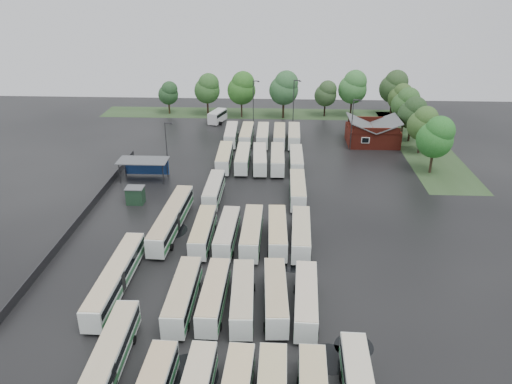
{
  "coord_description": "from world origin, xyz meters",
  "views": [
    {
      "loc": [
        5.23,
        -54.63,
        32.36
      ],
      "look_at": [
        2.0,
        12.0,
        2.5
      ],
      "focal_mm": 35.0,
      "sensor_mm": 36.0,
      "label": 1
    }
  ],
  "objects": [
    {
      "name": "bus_r2c1",
      "position": [
        -1.18,
        1.2,
        1.61
      ],
      "size": [
        2.58,
        10.57,
        2.92
      ],
      "rotation": [
        0.0,
        0.0,
        -0.03
      ],
      "color": "silver",
      "rests_on": "ground"
    },
    {
      "name": "tree_north_5",
      "position": [
        22.43,
        63.26,
        7.15
      ],
      "size": [
        6.71,
        6.71,
        11.12
      ],
      "color": "black",
      "rests_on": "ground"
    },
    {
      "name": "grass_strip_east",
      "position": [
        34.0,
        42.8,
        0.01
      ],
      "size": [
        10.0,
        50.0,
        0.01
      ],
      "primitive_type": "cube",
      "color": "#2A4321",
      "rests_on": "ground"
    },
    {
      "name": "wash_shed",
      "position": [
        -17.2,
        22.02,
        2.99
      ],
      "size": [
        8.2,
        4.2,
        3.58
      ],
      "color": "#2D2D30",
      "rests_on": "ground"
    },
    {
      "name": "tree_north_0",
      "position": [
        -21.61,
        63.66,
        5.12
      ],
      "size": [
        4.82,
        4.81,
        7.97
      ],
      "color": "#3C2B17",
      "rests_on": "ground"
    },
    {
      "name": "lamp_post_nw",
      "position": [
        -13.58,
        24.31,
        5.38
      ],
      "size": [
        1.43,
        0.28,
        9.26
      ],
      "color": "#2D2D30",
      "rests_on": "ground"
    },
    {
      "name": "bus_r1c1",
      "position": [
        -1.18,
        -12.34,
        1.63
      ],
      "size": [
        2.46,
        10.66,
        2.96
      ],
      "rotation": [
        0.0,
        0.0,
        -0.02
      ],
      "color": "silver",
      "rests_on": "ground"
    },
    {
      "name": "puddle_0",
      "position": [
        -2.36,
        -21.89,
        0.0
      ],
      "size": [
        5.52,
        5.52,
        0.01
      ],
      "primitive_type": "cylinder",
      "color": "black",
      "rests_on": "ground"
    },
    {
      "name": "bus_r2c3",
      "position": [
        5.25,
        1.48,
        1.67
      ],
      "size": [
        2.58,
        10.94,
        3.03
      ],
      "rotation": [
        0.0,
        0.0,
        0.02
      ],
      "color": "silver",
      "rests_on": "ground"
    },
    {
      "name": "puddle_2",
      "position": [
        -9.55,
        4.23,
        0.0
      ],
      "size": [
        5.24,
        5.24,
        0.01
      ],
      "primitive_type": "cylinder",
      "color": "black",
      "rests_on": "ground"
    },
    {
      "name": "minibus",
      "position": [
        -9.05,
        56.54,
        1.5
      ],
      "size": [
        3.93,
        6.6,
        2.71
      ],
      "rotation": [
        0.0,
        0.0,
        -0.29
      ],
      "color": "silver",
      "rests_on": "ground"
    },
    {
      "name": "tree_east_4",
      "position": [
        32.86,
        59.88,
        5.68
      ],
      "size": [
        5.38,
        5.34,
        8.85
      ],
      "color": "black",
      "rests_on": "ground"
    },
    {
      "name": "puddle_1",
      "position": [
        10.21,
        -19.2,
        0.0
      ],
      "size": [
        4.06,
        4.06,
        0.01
      ],
      "primitive_type": "cylinder",
      "color": "black",
      "rests_on": "ground"
    },
    {
      "name": "bus_r1c0",
      "position": [
        -4.37,
        -12.47,
        1.68
      ],
      "size": [
        2.4,
        10.96,
        3.05
      ],
      "rotation": [
        0.0,
        0.0,
        -0.01
      ],
      "color": "silver",
      "rests_on": "ground"
    },
    {
      "name": "bus_r5c1",
      "position": [
        -1.34,
        42.0,
        1.67
      ],
      "size": [
        2.43,
        10.91,
        3.03
      ],
      "rotation": [
        0.0,
        0.0,
        -0.01
      ],
      "color": "silver",
      "rests_on": "ground"
    },
    {
      "name": "tree_north_6",
      "position": [
        32.22,
        64.49,
        7.07
      ],
      "size": [
        6.64,
        6.64,
        10.99
      ],
      "color": "black",
      "rests_on": "ground"
    },
    {
      "name": "artic_bus_west_c",
      "position": [
        -12.28,
        -9.59,
        1.62
      ],
      "size": [
        2.43,
        15.81,
        2.93
      ],
      "rotation": [
        0.0,
        0.0,
        -0.01
      ],
      "color": "silver",
      "rests_on": "ground"
    },
    {
      "name": "bus_r3c4",
      "position": [
        8.21,
        15.1,
        1.66
      ],
      "size": [
        2.34,
        10.85,
        3.02
      ],
      "rotation": [
        0.0,
        0.0,
        -0.0
      ],
      "color": "silver",
      "rests_on": "ground"
    },
    {
      "name": "lamp_post_back_w",
      "position": [
        -0.61,
        55.93,
        5.72
      ],
      "size": [
        1.52,
        0.3,
        9.85
      ],
      "color": "#2D2D30",
      "rests_on": "ground"
    },
    {
      "name": "bus_r5c2",
      "position": [
        1.93,
        42.07,
        1.64
      ],
      "size": [
        2.34,
        10.75,
        2.99
      ],
      "rotation": [
        0.0,
        0.0,
        0.01
      ],
      "color": "silver",
      "rests_on": "ground"
    },
    {
      "name": "puddle_3",
      "position": [
        7.28,
        -3.12,
        0.0
      ],
      "size": [
        4.31,
        4.31,
        0.01
      ],
      "primitive_type": "cylinder",
      "color": "black",
      "rests_on": "ground"
    },
    {
      "name": "bus_r1c2",
      "position": [
        1.81,
        -12.44,
        1.62
      ],
      "size": [
        2.69,
        10.67,
        2.95
      ],
      "rotation": [
        0.0,
        0.0,
        0.04
      ],
      "color": "silver",
      "rests_on": "ground"
    },
    {
      "name": "bus_r5c0",
      "position": [
        -4.52,
        42.2,
        1.66
      ],
      "size": [
        2.67,
        10.93,
        3.02
      ],
      "rotation": [
        0.0,
        0.0,
        0.03
      ],
      "color": "silver",
      "rests_on": "ground"
    },
    {
      "name": "lamp_post_back_e",
      "position": [
        8.38,
        53.71,
        6.11
      ],
      "size": [
        1.62,
        0.32,
        10.52
      ],
      "color": "#2D2D30",
      "rests_on": "ground"
    },
    {
      "name": "bus_r4c4",
      "position": [
        8.34,
        28.1,
        1.61
      ],
      "size": [
        2.24,
        10.5,
        2.92
      ],
      "rotation": [
        0.0,
        0.0,
        0.0
      ],
      "color": "silver",
      "rests_on": "ground"
    },
    {
      "name": "tree_north_3",
      "position": [
        6.28,
        60.98,
        7.24
      ],
      "size": [
        6.8,
        6.8,
        11.26
      ],
      "color": "#2F2316",
      "rests_on": "ground"
    },
    {
      "name": "tree_north_1",
      "position": [
        -12.0,
        62.9,
        6.51
      ],
      "size": [
        6.11,
        6.11,
        10.12
      ],
      "color": "#352016",
      "rests_on": "ground"
    },
    {
      "name": "bus_r5c3",
      "position": [
        5.28,
        42.01,
        1.64
      ],
      "size": [
        2.37,
        10.76,
        2.99
      ],
      "rotation": [
        0.0,
        0.0,
        -0.01
      ],
      "color": "silver",
      "rests_on": "ground"
    },
    {
      "name": "bus_r3c0",
      "position": [
        -4.56,
        14.57,
        1.61
      ],
      "size": [
        2.34,
        10.53,
        2.92
      ],
      "rotation": [
        0.0,
        0.0,
        -0.01
      ],
      "color": "silver",
      "rests_on": "ground"
    },
    {
      "name": "tree_north_2",
      "position": [
        -3.67,
        61.25,
        7.05
      ],
      "size": [
        6.62,
        6.62,
        10.96
      ],
      "color": "#3B2C1E",
      "rests_on": "ground"
    },
    {
      "name": "tree_east_3",
      "position": [
        32.05,
        50.97,
        6.32
      ],
      "size": [
        5.93,
        5.93,
        9.82
      ],
      "color": "#38271B",
      "rests_on": "ground"
    },
    {
      "name": "puddle_4",
      "position": [
        12.64,
        -17.45,
        0.0
      ],
      "size": [
        3.69,
        3.69,
        0.01
      ],
      "primitive_type": "cylinder",
      "color": "black",
      "rests_on": "ground"
    },
    {
      "name": "west_fence",
      "position": [
        -22.2,
        8.0,
        0.6
      ],
      "size": [
        0.1,
        50.0,
        1.2
      ],
      "primitive_type": "cube",
      "color": "#2D2D30",
      "rests_on": "ground"
    },
    {
      "name": "utility_hut",
      "position": [
        -16.2,
        12.6,
        1.32
      ],
      "size": [
        2.7,
        2.2,
        2.62
      ],
      "color": "#15311E",
      "rests_on": "ground"
    },
    {
      "name": "ground",
      "position": [
        0.0,
        0.0,
        0.0
      ],
      "size": [
        160.0,
        160.0,
        0.0
      ],
      "primitive_type": "plane",
      "color": "black",
      "rests_on": "ground"
    },
    {
      "name": "bus_r2c4",
      "position": [
        8.24,
        1.2,
        1.68
      ],
      "size": [
        2.66,
        11.02,
        3.05
      ],
      "rotation": [
        0.0,
        0.0,
        -0.03
      ],
      "color": "silver",
      "rests_on": "ground"
    },
    {
      "name": "bus_r2c0",
      "position": [
        -4.29,
        1.27,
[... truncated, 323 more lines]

